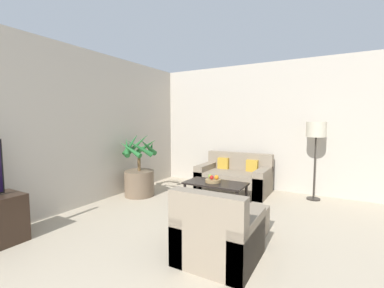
% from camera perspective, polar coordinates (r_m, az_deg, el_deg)
% --- Properties ---
extents(wall_back, '(8.19, 0.06, 2.70)m').
position_cam_1_polar(wall_back, '(5.61, 24.57, 3.42)').
color(wall_back, '#BCB2A3').
rests_on(wall_back, ground_plane).
extents(wall_left, '(0.06, 7.71, 2.70)m').
position_cam_1_polar(wall_left, '(4.56, -27.31, 3.02)').
color(wall_left, '#BCB2A3').
rests_on(wall_left, ground_plane).
extents(potted_palm, '(0.77, 0.77, 1.24)m').
position_cam_1_polar(potted_palm, '(5.19, -11.63, -6.89)').
color(potted_palm, brown).
rests_on(potted_palm, ground_plane).
extents(sofa_loveseat, '(1.43, 0.87, 0.79)m').
position_cam_1_polar(sofa_loveseat, '(5.47, 9.34, -7.61)').
color(sofa_loveseat, gray).
rests_on(sofa_loveseat, ground_plane).
extents(floor_lamp, '(0.35, 0.35, 1.46)m').
position_cam_1_polar(floor_lamp, '(5.24, 25.86, 2.12)').
color(floor_lamp, '#2D2823').
rests_on(floor_lamp, ground_plane).
extents(coffee_table, '(1.05, 0.56, 0.40)m').
position_cam_1_polar(coffee_table, '(4.56, 5.22, -9.14)').
color(coffee_table, black).
rests_on(coffee_table, ground_plane).
extents(fruit_bowl, '(0.27, 0.27, 0.05)m').
position_cam_1_polar(fruit_bowl, '(4.56, 4.67, -8.13)').
color(fruit_bowl, '#997A4C').
rests_on(fruit_bowl, coffee_table).
extents(apple_red, '(0.07, 0.07, 0.07)m').
position_cam_1_polar(apple_red, '(4.54, 4.40, -7.39)').
color(apple_red, red).
rests_on(apple_red, fruit_bowl).
extents(apple_green, '(0.07, 0.07, 0.07)m').
position_cam_1_polar(apple_green, '(4.61, 4.06, -7.17)').
color(apple_green, olive).
rests_on(apple_green, fruit_bowl).
extents(orange_fruit, '(0.08, 0.08, 0.08)m').
position_cam_1_polar(orange_fruit, '(4.54, 5.47, -7.37)').
color(orange_fruit, orange).
rests_on(orange_fruit, fruit_bowl).
extents(armchair, '(0.78, 0.78, 0.80)m').
position_cam_1_polar(armchair, '(2.88, 5.83, -19.63)').
color(armchair, gray).
rests_on(armchair, ground_plane).
extents(ottoman, '(0.59, 0.51, 0.35)m').
position_cam_1_polar(ottoman, '(3.55, 11.06, -16.38)').
color(ottoman, gray).
rests_on(ottoman, ground_plane).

